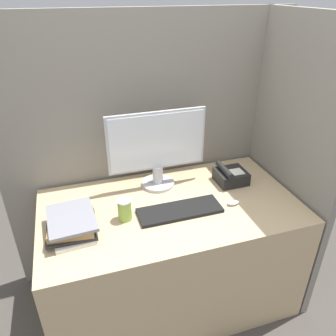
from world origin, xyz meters
TOP-DOWN VIEW (x-y plane):
  - cubicle_panel_rear at (0.00, 0.82)m, footprint 1.83×0.04m
  - cubicle_panel_right at (0.75, 0.42)m, footprint 0.04×0.84m
  - desk at (0.00, 0.39)m, footprint 1.43×0.78m
  - monitor at (-0.01, 0.62)m, footprint 0.58×0.20m
  - keyboard at (0.03, 0.32)m, footprint 0.46×0.16m
  - mouse at (0.33, 0.29)m, footprint 0.07×0.04m
  - coffee_cup at (-0.27, 0.35)m, footprint 0.08×0.08m
  - book_stack at (-0.54, 0.32)m, footprint 0.25×0.30m
  - desk_telephone at (0.43, 0.51)m, footprint 0.18×0.18m

SIDE VIEW (x-z plane):
  - desk at x=0.00m, z-range 0.00..0.72m
  - keyboard at x=0.03m, z-range 0.72..0.74m
  - mouse at x=0.33m, z-range 0.72..0.75m
  - desk_telephone at x=0.43m, z-range 0.71..0.83m
  - book_stack at x=-0.54m, z-range 0.73..0.81m
  - coffee_cup at x=-0.27m, z-range 0.73..0.85m
  - cubicle_panel_rear at x=0.00m, z-range 0.00..1.70m
  - cubicle_panel_right at x=0.75m, z-range 0.00..1.70m
  - monitor at x=-0.01m, z-range 0.73..1.20m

